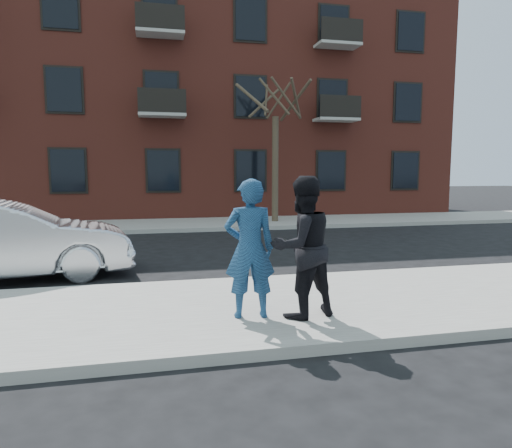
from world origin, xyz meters
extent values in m
plane|color=black|center=(0.00, 0.00, 0.00)|extent=(100.00, 100.00, 0.00)
cube|color=gray|center=(0.00, -0.25, 0.07)|extent=(50.00, 3.50, 0.15)
cube|color=#999691|center=(0.00, 1.55, 0.07)|extent=(50.00, 0.10, 0.15)
cube|color=gray|center=(0.00, 11.25, 0.07)|extent=(50.00, 3.50, 0.15)
cube|color=#999691|center=(0.00, 9.45, 0.07)|extent=(50.00, 0.10, 0.15)
cube|color=maroon|center=(2.00, 18.00, 6.00)|extent=(24.00, 10.00, 12.00)
cube|color=black|center=(3.90, 12.94, 2.20)|extent=(1.30, 0.06, 1.70)
cube|color=black|center=(11.50, 12.94, 2.20)|extent=(1.30, 0.06, 1.70)
cube|color=black|center=(3.90, 12.94, 5.40)|extent=(1.30, 0.06, 1.70)
cube|color=black|center=(11.50, 12.94, 5.40)|extent=(1.30, 0.06, 1.70)
cube|color=black|center=(3.90, 12.94, 8.60)|extent=(1.30, 0.06, 1.70)
cube|color=black|center=(11.50, 12.94, 8.60)|extent=(1.30, 0.06, 1.70)
cylinder|color=#362B1F|center=(4.50, 11.00, 2.25)|extent=(0.26, 0.26, 4.20)
imported|color=silver|center=(-3.29, 2.94, 0.81)|extent=(5.13, 2.54, 1.62)
imported|color=#235183|center=(0.94, -0.79, 1.13)|extent=(0.75, 0.53, 1.95)
cube|color=black|center=(0.91, -0.57, 1.43)|extent=(0.08, 0.13, 0.08)
imported|color=black|center=(1.66, -0.93, 1.14)|extent=(1.14, 0.99, 1.99)
cube|color=black|center=(1.47, -0.80, 1.22)|extent=(0.12, 0.15, 0.06)
camera|label=1|loc=(-0.36, -6.93, 2.21)|focal=32.00mm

